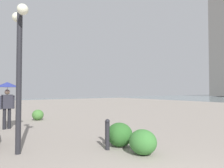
% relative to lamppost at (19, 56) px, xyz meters
% --- Properties ---
extents(lamppost, '(0.98, 0.28, 3.87)m').
position_rel_lamppost_xyz_m(lamppost, '(0.00, 0.00, 0.00)').
color(lamppost, '#232328').
rests_on(lamppost, ground).
extents(pedestrian, '(1.00, 1.00, 2.03)m').
position_rel_lamppost_xyz_m(pedestrian, '(4.02, -0.30, -0.99)').
color(pedestrian, black).
rests_on(pedestrian, ground).
extents(bollard_near, '(0.13, 0.13, 0.86)m').
position_rel_lamppost_xyz_m(bollard_near, '(-1.05, -2.13, -2.14)').
color(bollard_near, '#232328').
rests_on(bollard_near, ground).
extents(bollard_mid, '(0.13, 0.13, 0.73)m').
position_rel_lamppost_xyz_m(bollard_mid, '(-0.40, -2.55, -2.21)').
color(bollard_mid, '#232328').
rests_on(bollard_mid, ground).
extents(shrub_low, '(0.69, 0.62, 0.59)m').
position_rel_lamppost_xyz_m(shrub_low, '(5.94, -2.13, -2.30)').
color(shrub_low, '#477F38').
rests_on(shrub_low, ground).
extents(shrub_round, '(0.77, 0.69, 0.65)m').
position_rel_lamppost_xyz_m(shrub_round, '(-1.93, -2.65, -2.27)').
color(shrub_round, '#387533').
rests_on(shrub_round, ground).
extents(shrub_wide, '(0.83, 0.74, 0.70)m').
position_rel_lamppost_xyz_m(shrub_wide, '(-0.96, -2.63, -2.24)').
color(shrub_wide, '#2D6628').
rests_on(shrub_wide, ground).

